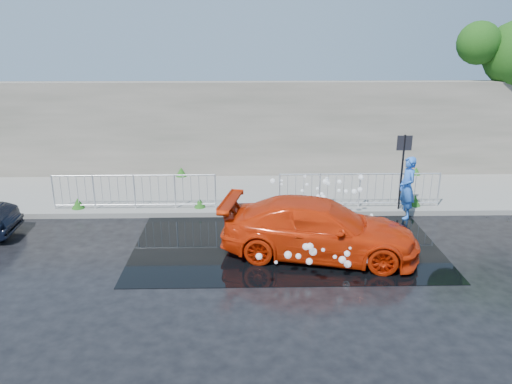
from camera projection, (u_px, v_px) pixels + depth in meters
ground at (268, 258)px, 12.55m from camera, size 90.00×90.00×0.00m
pavement at (262, 193)px, 17.27m from camera, size 30.00×4.00×0.15m
curb at (264, 213)px, 15.37m from camera, size 30.00×0.25×0.16m
retaining_wall at (260, 129)px, 18.79m from camera, size 30.00×0.60×3.50m
puddle at (285, 242)px, 13.51m from camera, size 8.00×5.00×0.01m
sign_post at (403, 160)px, 15.04m from camera, size 0.45×0.06×2.50m
railing_left at (134, 190)px, 15.42m from camera, size 5.05×0.05×1.10m
railing_right at (359, 189)px, 15.56m from camera, size 5.05×0.05×1.10m
weeds at (261, 191)px, 16.68m from camera, size 12.17×3.93×0.40m
water_spray at (318, 215)px, 13.53m from camera, size 3.50×5.60×1.08m
red_car at (319, 229)px, 12.53m from camera, size 5.22×2.97×1.43m
person at (407, 188)px, 14.98m from camera, size 0.52×0.73×1.90m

